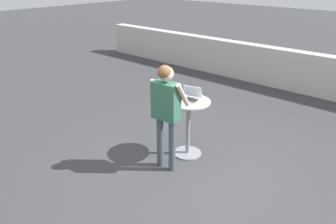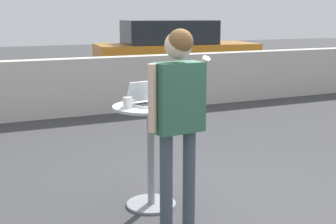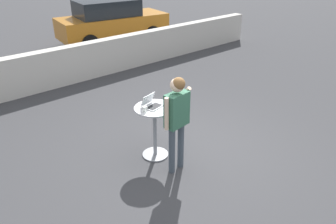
{
  "view_description": "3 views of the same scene",
  "coord_description": "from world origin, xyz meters",
  "px_view_note": "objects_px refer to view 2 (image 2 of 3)",
  "views": [
    {
      "loc": [
        2.45,
        -3.56,
        2.99
      ],
      "look_at": [
        -0.76,
        0.1,
        0.86
      ],
      "focal_mm": 35.0,
      "sensor_mm": 36.0,
      "label": 1
    },
    {
      "loc": [
        -2.26,
        -3.56,
        1.85
      ],
      "look_at": [
        -0.48,
        0.3,
        0.96
      ],
      "focal_mm": 50.0,
      "sensor_mm": 36.0,
      "label": 2
    },
    {
      "loc": [
        -3.8,
        -3.63,
        3.53
      ],
      "look_at": [
        -0.59,
        0.07,
        1.05
      ],
      "focal_mm": 35.0,
      "sensor_mm": 36.0,
      "label": 3
    }
  ],
  "objects_px": {
    "laptop": "(147,99)",
    "standing_person": "(178,104)",
    "coffee_mug": "(128,102)",
    "parked_car_near_street": "(174,52)",
    "cafe_table": "(151,142)"
  },
  "relations": [
    {
      "from": "standing_person",
      "to": "parked_car_near_street",
      "type": "distance_m",
      "value": 8.97
    },
    {
      "from": "coffee_mug",
      "to": "cafe_table",
      "type": "bearing_deg",
      "value": 2.8
    },
    {
      "from": "standing_person",
      "to": "parked_car_near_street",
      "type": "xyz_separation_m",
      "value": [
        3.84,
        8.1,
        -0.27
      ]
    },
    {
      "from": "coffee_mug",
      "to": "parked_car_near_street",
      "type": "height_order",
      "value": "parked_car_near_street"
    },
    {
      "from": "coffee_mug",
      "to": "parked_car_near_street",
      "type": "relative_size",
      "value": 0.03
    },
    {
      "from": "cafe_table",
      "to": "standing_person",
      "type": "bearing_deg",
      "value": -89.42
    },
    {
      "from": "laptop",
      "to": "standing_person",
      "type": "distance_m",
      "value": 0.64
    },
    {
      "from": "laptop",
      "to": "parked_car_near_street",
      "type": "xyz_separation_m",
      "value": [
        3.86,
        7.46,
        -0.21
      ]
    },
    {
      "from": "coffee_mug",
      "to": "parked_car_near_street",
      "type": "distance_m",
      "value": 8.57
    },
    {
      "from": "laptop",
      "to": "standing_person",
      "type": "height_order",
      "value": "standing_person"
    },
    {
      "from": "cafe_table",
      "to": "parked_car_near_street",
      "type": "relative_size",
      "value": 0.22
    },
    {
      "from": "coffee_mug",
      "to": "standing_person",
      "type": "height_order",
      "value": "standing_person"
    },
    {
      "from": "cafe_table",
      "to": "standing_person",
      "type": "xyz_separation_m",
      "value": [
        0.01,
        -0.58,
        0.47
      ]
    },
    {
      "from": "laptop",
      "to": "coffee_mug",
      "type": "distance_m",
      "value": 0.23
    },
    {
      "from": "cafe_table",
      "to": "parked_car_near_street",
      "type": "distance_m",
      "value": 8.45
    }
  ]
}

